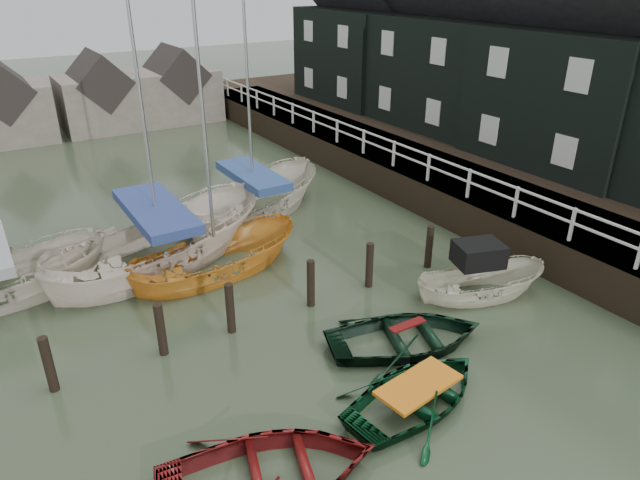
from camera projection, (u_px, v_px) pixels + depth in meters
ground at (334, 379)px, 13.08m from camera, size 120.00×120.00×0.00m
pier at (390, 165)px, 24.95m from camera, size 3.04×32.00×2.70m
land_strip at (478, 161)px, 27.89m from camera, size 14.00×38.00×1.50m
quay_houses at (517, 41)px, 24.41m from camera, size 6.52×28.14×10.01m
mooring_pilings at (234, 314)px, 14.63m from camera, size 13.72×0.22×1.80m
far_sheds at (98, 97)px, 32.58m from camera, size 14.00×4.08×4.39m
rowboat_green at (417, 403)px, 12.35m from camera, size 3.97×3.08×0.76m
rowboat_dkgreen at (406, 346)px, 14.22m from camera, size 4.70×3.99×0.83m
motorboat at (478, 292)px, 16.39m from camera, size 4.14×2.58×2.32m
sailboat_b at (162, 260)px, 18.28m from camera, size 8.34×5.14×12.21m
sailboat_c at (217, 271)px, 17.72m from camera, size 5.84×2.67×11.21m
sailboat_d at (255, 213)px, 21.79m from camera, size 7.30×5.02×11.35m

